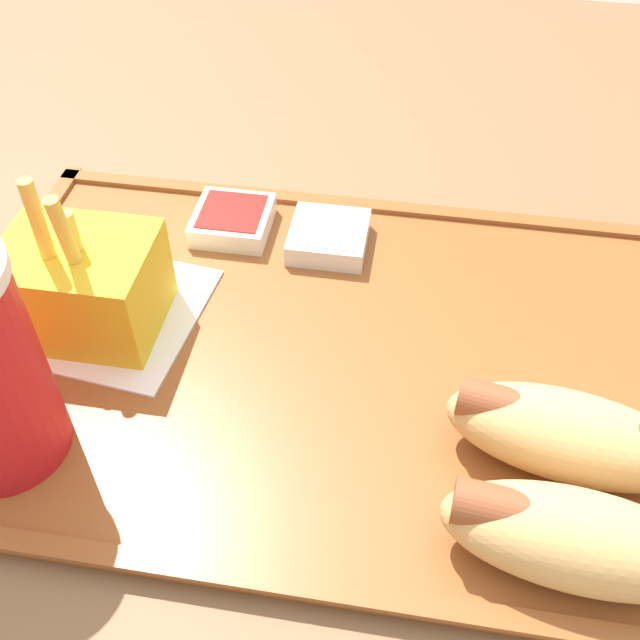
{
  "coord_description": "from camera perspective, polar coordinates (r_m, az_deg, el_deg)",
  "views": [
    {
      "loc": [
        -0.05,
        0.32,
        1.1
      ],
      "look_at": [
        0.01,
        0.0,
        0.77
      ],
      "focal_mm": 42.0,
      "sensor_mm": 36.0,
      "label": 1
    }
  ],
  "objects": [
    {
      "name": "sauce_cup_ketchup",
      "position": [
        0.57,
        -6.68,
        7.61
      ],
      "size": [
        0.06,
        0.06,
        0.02
      ],
      "color": "silver",
      "rests_on": "food_tray"
    },
    {
      "name": "sauce_cup_mayo",
      "position": [
        0.55,
        0.67,
        6.41
      ],
      "size": [
        0.06,
        0.06,
        0.02
      ],
      "color": "silver",
      "rests_on": "food_tray"
    },
    {
      "name": "fries_carton",
      "position": [
        0.5,
        -17.58,
        2.62
      ],
      "size": [
        0.09,
        0.07,
        0.12
      ],
      "color": "gold",
      "rests_on": "food_tray"
    },
    {
      "name": "dining_table",
      "position": [
        0.8,
        0.42,
        -20.54
      ],
      "size": [
        1.36,
        1.2,
        0.73
      ],
      "color": "brown",
      "rests_on": "ground_plane"
    },
    {
      "name": "hot_dog_near",
      "position": [
        0.43,
        18.44,
        -8.26
      ],
      "size": [
        0.14,
        0.07,
        0.05
      ],
      "color": "tan",
      "rests_on": "food_tray"
    },
    {
      "name": "food_tray",
      "position": [
        0.48,
        0.0,
        -2.87
      ],
      "size": [
        0.48,
        0.32,
        0.01
      ],
      "color": "brown",
      "rests_on": "dining_table"
    },
    {
      "name": "hot_dog_far",
      "position": [
        0.4,
        19.03,
        -15.43
      ],
      "size": [
        0.14,
        0.06,
        0.05
      ],
      "color": "tan",
      "rests_on": "food_tray"
    },
    {
      "name": "paper_napkin",
      "position": [
        0.53,
        -16.67,
        0.78
      ],
      "size": [
        0.15,
        0.13,
        0.0
      ],
      "color": "white",
      "rests_on": "food_tray"
    }
  ]
}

